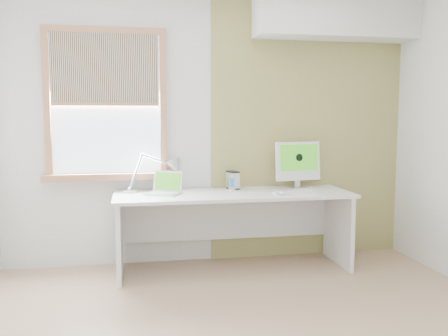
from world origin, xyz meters
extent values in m
cube|color=silver|center=(0.00, 1.76, 1.30)|extent=(4.00, 0.02, 2.60)
cube|color=silver|center=(0.00, -1.76, 1.30)|extent=(4.00, 0.02, 2.60)
cube|color=#968C4D|center=(1.00, 1.74, 1.30)|extent=(2.00, 0.02, 2.60)
cube|color=white|center=(1.20, 1.57, 2.40)|extent=(1.60, 0.40, 0.42)
cube|color=#AD6F49|center=(-1.53, 1.72, 1.55)|extent=(0.06, 0.06, 1.42)
cube|color=#AD6F49|center=(-0.47, 1.72, 1.55)|extent=(0.06, 0.06, 1.42)
cube|color=#AD6F49|center=(-1.00, 1.72, 2.23)|extent=(1.00, 0.06, 0.06)
cube|color=#AD6F49|center=(-1.00, 1.70, 0.87)|extent=(1.20, 0.14, 0.06)
cube|color=#D1E2F9|center=(-1.00, 1.74, 1.55)|extent=(1.00, 0.01, 1.30)
cube|color=beige|center=(-1.00, 1.70, 1.88)|extent=(0.98, 0.02, 0.65)
cube|color=#AD6F49|center=(-1.00, 1.70, 1.55)|extent=(0.98, 0.03, 0.03)
cube|color=white|center=(0.15, 1.38, 0.71)|extent=(2.20, 0.70, 0.03)
cube|color=white|center=(-0.90, 1.38, 0.35)|extent=(0.04, 0.64, 0.70)
cube|color=white|center=(1.20, 1.38, 0.35)|extent=(0.04, 0.64, 0.70)
cube|color=white|center=(0.15, 1.70, 0.45)|extent=(2.08, 0.02, 0.48)
cylinder|color=silver|center=(-0.80, 1.58, 0.74)|extent=(0.19, 0.19, 0.02)
sphere|color=silver|center=(-0.80, 1.58, 0.76)|extent=(0.06, 0.06, 0.05)
cylinder|color=silver|center=(-0.74, 1.60, 0.92)|extent=(0.15, 0.07, 0.33)
sphere|color=silver|center=(-0.68, 1.62, 1.08)|extent=(0.05, 0.05, 0.04)
cylinder|color=silver|center=(-0.53, 1.65, 1.02)|extent=(0.30, 0.07, 0.13)
sphere|color=silver|center=(-0.39, 1.67, 0.97)|extent=(0.05, 0.05, 0.04)
cone|color=silver|center=(-0.36, 1.68, 0.94)|extent=(0.26, 0.26, 0.20)
cube|color=silver|center=(-0.50, 1.40, 0.74)|extent=(0.35, 0.32, 0.02)
cube|color=#B2B5B7|center=(-0.50, 1.40, 0.75)|extent=(0.28, 0.23, 0.00)
cube|color=silver|center=(-0.45, 1.49, 0.84)|extent=(0.28, 0.20, 0.19)
cube|color=#328318|center=(-0.45, 1.49, 0.84)|extent=(0.24, 0.17, 0.15)
cylinder|color=silver|center=(0.16, 1.51, 0.74)|extent=(0.08, 0.08, 0.02)
cube|color=silver|center=(0.16, 1.51, 0.81)|extent=(0.06, 0.02, 0.11)
cube|color=#194C99|center=(0.16, 1.50, 0.81)|extent=(0.04, 0.01, 0.08)
cube|color=silver|center=(0.19, 1.61, 0.82)|extent=(0.12, 0.15, 0.17)
cube|color=black|center=(0.19, 1.61, 0.90)|extent=(0.12, 0.15, 0.01)
cube|color=black|center=(0.19, 1.61, 0.74)|extent=(0.12, 0.15, 0.01)
cube|color=silver|center=(0.84, 1.55, 0.74)|extent=(0.19, 0.18, 0.01)
cube|color=silver|center=(0.84, 1.58, 0.82)|extent=(0.06, 0.03, 0.15)
cube|color=white|center=(0.84, 1.57, 1.00)|extent=(0.47, 0.15, 0.38)
cube|color=#328318|center=(0.84, 1.54, 1.03)|extent=(0.41, 0.09, 0.26)
cylinder|color=black|center=(0.85, 1.54, 1.03)|extent=(0.08, 0.02, 0.08)
cube|color=white|center=(0.70, 1.25, 0.74)|extent=(0.40, 0.12, 0.01)
cube|color=white|center=(0.70, 1.25, 0.75)|extent=(0.38, 0.09, 0.00)
ellipsoid|color=white|center=(0.57, 1.19, 0.74)|extent=(0.07, 0.10, 0.03)
camera|label=1|loc=(-0.75, -2.94, 1.44)|focal=38.50mm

